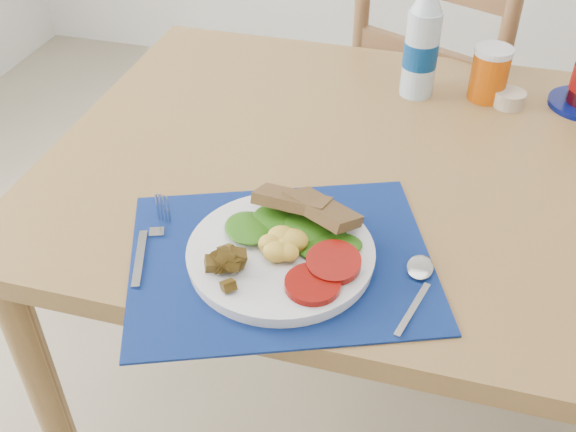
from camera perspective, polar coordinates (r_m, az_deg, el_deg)
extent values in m
cube|color=brown|center=(1.22, 12.85, 3.10)|extent=(1.40, 0.90, 0.04)
cylinder|color=brown|center=(1.39, -19.51, -14.82)|extent=(0.06, 0.06, 0.71)
cylinder|color=brown|center=(1.87, -7.45, 3.58)|extent=(0.06, 0.06, 0.71)
cube|color=#513B1D|center=(1.93, 13.22, 7.11)|extent=(0.56, 0.55, 0.04)
cylinder|color=#513B1D|center=(2.14, 18.87, 1.89)|extent=(0.04, 0.04, 0.42)
cylinder|color=#513B1D|center=(2.26, 10.46, 5.56)|extent=(0.04, 0.04, 0.42)
cylinder|color=#513B1D|center=(1.88, 14.50, -2.98)|extent=(0.04, 0.04, 0.42)
cylinder|color=#513B1D|center=(2.01, 5.30, 1.43)|extent=(0.04, 0.04, 0.42)
cube|color=#041031|center=(1.00, -0.61, -3.72)|extent=(0.54, 0.48, 0.00)
cylinder|color=silver|center=(0.99, -0.61, -3.26)|extent=(0.27, 0.27, 0.02)
ellipsoid|color=gold|center=(0.97, -0.43, -2.44)|extent=(0.07, 0.06, 0.03)
cylinder|color=#8D0505|center=(0.94, 3.00, -5.01)|extent=(0.08, 0.08, 0.01)
ellipsoid|color=#124008|center=(1.01, 0.52, -1.27)|extent=(0.15, 0.09, 0.01)
cube|color=brown|center=(1.02, 1.62, 0.96)|extent=(0.13, 0.09, 0.04)
cube|color=#B2B5BA|center=(1.02, -12.44, -3.50)|extent=(0.05, 0.12, 0.00)
cube|color=#B2B5BA|center=(1.07, -10.60, -0.67)|extent=(0.04, 0.07, 0.00)
cube|color=#B2B5BA|center=(0.94, 10.50, -7.78)|extent=(0.04, 0.11, 0.00)
ellipsoid|color=#B2B5BA|center=(0.99, 11.10, -4.38)|extent=(0.04, 0.05, 0.00)
cylinder|color=#ADBFCC|center=(1.40, 11.15, 13.31)|extent=(0.07, 0.07, 0.17)
cylinder|color=navy|center=(1.40, 11.15, 13.31)|extent=(0.07, 0.07, 0.05)
cone|color=#ADBFCC|center=(1.36, 11.73, 17.41)|extent=(0.06, 0.06, 0.04)
cylinder|color=#C04A05|center=(1.43, 16.68, 11.37)|extent=(0.07, 0.07, 0.10)
cylinder|color=tan|center=(1.43, 18.23, 9.41)|extent=(0.06, 0.06, 0.03)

